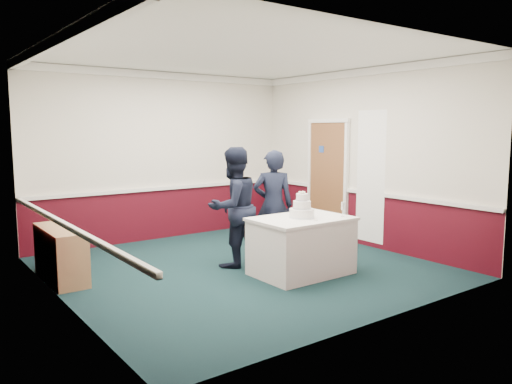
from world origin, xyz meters
TOP-DOWN VIEW (x-y plane):
  - ground at (0.00, 0.00)m, footprint 5.00×5.00m
  - room_shell at (0.08, 0.61)m, footprint 5.00×5.00m
  - sideboard at (-2.28, 0.94)m, footprint 0.41×1.20m
  - cake_table at (0.47, -0.74)m, footprint 1.32×0.92m
  - wedding_cake at (0.47, -0.74)m, footprint 0.35×0.35m
  - cake_knife at (0.44, -0.94)m, footprint 0.10×0.21m
  - champagne_flute at (0.97, -1.02)m, footprint 0.05×0.05m
  - person_man at (-0.05, 0.17)m, footprint 0.91×0.75m
  - person_woman at (0.65, 0.12)m, footprint 0.73×0.67m

SIDE VIEW (x-z plane):
  - ground at x=0.00m, z-range 0.00..0.00m
  - sideboard at x=-2.28m, z-range 0.00..0.70m
  - cake_table at x=0.47m, z-range 0.01..0.80m
  - cake_knife at x=0.44m, z-range 0.79..0.79m
  - person_woman at x=0.65m, z-range 0.00..1.68m
  - person_man at x=-0.05m, z-range 0.00..1.74m
  - wedding_cake at x=0.47m, z-range 0.72..1.08m
  - champagne_flute at x=0.97m, z-range 0.83..1.03m
  - room_shell at x=0.08m, z-range 0.47..3.47m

